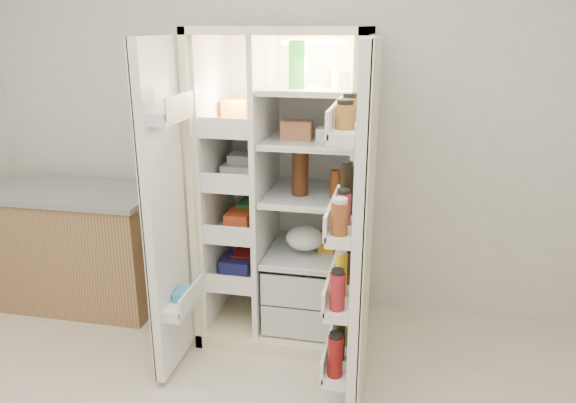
# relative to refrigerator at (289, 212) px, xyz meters

# --- Properties ---
(wall_back) EXTENTS (4.00, 0.02, 2.70)m
(wall_back) POSITION_rel_refrigerator_xyz_m (-0.09, 0.35, 0.61)
(wall_back) COLOR silver
(wall_back) RESTS_ON floor
(refrigerator) EXTENTS (0.92, 0.70, 1.80)m
(refrigerator) POSITION_rel_refrigerator_xyz_m (0.00, 0.00, 0.00)
(refrigerator) COLOR beige
(refrigerator) RESTS_ON floor
(freezer_door) EXTENTS (0.15, 0.40, 1.72)m
(freezer_door) POSITION_rel_refrigerator_xyz_m (-0.52, -0.60, 0.15)
(freezer_door) COLOR white
(freezer_door) RESTS_ON floor
(fridge_door) EXTENTS (0.17, 0.58, 1.72)m
(fridge_door) POSITION_rel_refrigerator_xyz_m (0.46, -0.69, 0.13)
(fridge_door) COLOR white
(fridge_door) RESTS_ON floor
(kitchen_counter) EXTENTS (1.09, 0.58, 0.79)m
(kitchen_counter) POSITION_rel_refrigerator_xyz_m (-1.42, -0.01, -0.35)
(kitchen_counter) COLOR #9F754F
(kitchen_counter) RESTS_ON floor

